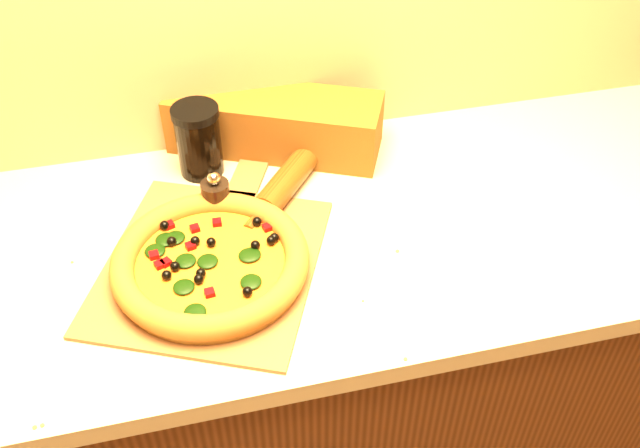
% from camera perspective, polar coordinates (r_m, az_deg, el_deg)
% --- Properties ---
extents(cabinet, '(2.80, 0.65, 0.86)m').
position_cam_1_polar(cabinet, '(1.70, -1.73, -12.39)').
color(cabinet, '#43210E').
rests_on(cabinet, ground).
extents(countertop, '(2.84, 0.68, 0.04)m').
position_cam_1_polar(countertop, '(1.36, -2.12, -1.37)').
color(countertop, '#C0B595').
rests_on(countertop, cabinet).
extents(pizza_peel, '(0.51, 0.59, 0.01)m').
position_cam_1_polar(pizza_peel, '(1.31, -8.51, -2.74)').
color(pizza_peel, brown).
rests_on(pizza_peel, countertop).
extents(pizza, '(0.35, 0.35, 0.05)m').
position_cam_1_polar(pizza, '(1.26, -8.74, -3.04)').
color(pizza, '#A96F2A').
rests_on(pizza, pizza_peel).
extents(bottle_cap, '(0.03, 0.03, 0.01)m').
position_cam_1_polar(bottle_cap, '(1.25, -7.36, -5.31)').
color(bottle_cap, black).
rests_on(bottle_cap, countertop).
extents(pepper_grinder, '(0.05, 0.05, 0.10)m').
position_cam_1_polar(pepper_grinder, '(1.37, -8.30, 2.08)').
color(pepper_grinder, black).
rests_on(pepper_grinder, countertop).
extents(rolling_pin, '(0.27, 0.33, 0.05)m').
position_cam_1_polar(rolling_pin, '(1.45, -1.89, 4.41)').
color(rolling_pin, '#522B0E').
rests_on(rolling_pin, countertop).
extents(bread_bag, '(0.47, 0.32, 0.12)m').
position_cam_1_polar(bread_bag, '(1.53, -3.65, 8.13)').
color(bread_bag, brown).
rests_on(bread_bag, countertop).
extents(dark_jar, '(0.09, 0.09, 0.15)m').
position_cam_1_polar(dark_jar, '(1.47, -9.69, 6.63)').
color(dark_jar, black).
rests_on(dark_jar, countertop).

